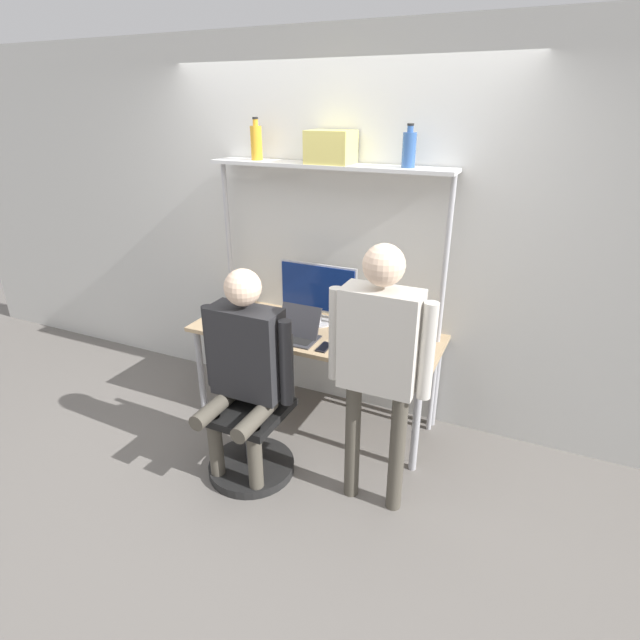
{
  "coord_description": "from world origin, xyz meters",
  "views": [
    {
      "loc": [
        1.38,
        -2.58,
        2.22
      ],
      "look_at": [
        0.28,
        -0.17,
        1.08
      ],
      "focal_mm": 28.0,
      "sensor_mm": 36.0,
      "label": 1
    }
  ],
  "objects_px": {
    "person_standing": "(379,350)",
    "storage_box": "(331,147)",
    "person_seated": "(244,361)",
    "cell_phone": "(324,347)",
    "bottle_amber": "(256,142)",
    "monitor": "(318,291)",
    "office_chair": "(253,430)",
    "bottle_blue": "(409,149)",
    "laptop": "(298,330)"
  },
  "relations": [
    {
      "from": "laptop",
      "to": "bottle_blue",
      "type": "height_order",
      "value": "bottle_blue"
    },
    {
      "from": "person_standing",
      "to": "person_seated",
      "type": "bearing_deg",
      "value": -174.15
    },
    {
      "from": "office_chair",
      "to": "person_seated",
      "type": "xyz_separation_m",
      "value": [
        -0.0,
        -0.05,
        0.53
      ]
    },
    {
      "from": "cell_phone",
      "to": "person_standing",
      "type": "relative_size",
      "value": 0.09
    },
    {
      "from": "person_standing",
      "to": "storage_box",
      "type": "relative_size",
      "value": 5.4
    },
    {
      "from": "bottle_blue",
      "to": "storage_box",
      "type": "distance_m",
      "value": 0.52
    },
    {
      "from": "bottle_blue",
      "to": "monitor",
      "type": "bearing_deg",
      "value": -176.05
    },
    {
      "from": "person_seated",
      "to": "monitor",
      "type": "bearing_deg",
      "value": 85.73
    },
    {
      "from": "bottle_amber",
      "to": "storage_box",
      "type": "distance_m",
      "value": 0.56
    },
    {
      "from": "bottle_amber",
      "to": "storage_box",
      "type": "height_order",
      "value": "bottle_amber"
    },
    {
      "from": "laptop",
      "to": "bottle_blue",
      "type": "distance_m",
      "value": 1.38
    },
    {
      "from": "cell_phone",
      "to": "office_chair",
      "type": "bearing_deg",
      "value": -121.1
    },
    {
      "from": "monitor",
      "to": "office_chair",
      "type": "bearing_deg",
      "value": -94.46
    },
    {
      "from": "cell_phone",
      "to": "bottle_amber",
      "type": "bearing_deg",
      "value": 149.38
    },
    {
      "from": "monitor",
      "to": "storage_box",
      "type": "relative_size",
      "value": 2.01
    },
    {
      "from": "laptop",
      "to": "office_chair",
      "type": "bearing_deg",
      "value": -95.68
    },
    {
      "from": "cell_phone",
      "to": "bottle_amber",
      "type": "xyz_separation_m",
      "value": [
        -0.71,
        0.42,
        1.25
      ]
    },
    {
      "from": "monitor",
      "to": "storage_box",
      "type": "bearing_deg",
      "value": 28.75
    },
    {
      "from": "bottle_amber",
      "to": "storage_box",
      "type": "xyz_separation_m",
      "value": [
        0.56,
        0.0,
        -0.02
      ]
    },
    {
      "from": "person_seated",
      "to": "storage_box",
      "type": "xyz_separation_m",
      "value": [
        0.14,
        0.94,
        1.15
      ]
    },
    {
      "from": "person_standing",
      "to": "bottle_amber",
      "type": "relative_size",
      "value": 5.69
    },
    {
      "from": "person_seated",
      "to": "bottle_blue",
      "type": "relative_size",
      "value": 5.39
    },
    {
      "from": "cell_phone",
      "to": "person_standing",
      "type": "bearing_deg",
      "value": -40.37
    },
    {
      "from": "laptop",
      "to": "office_chair",
      "type": "height_order",
      "value": "laptop"
    },
    {
      "from": "cell_phone",
      "to": "person_standing",
      "type": "height_order",
      "value": "person_standing"
    },
    {
      "from": "office_chair",
      "to": "storage_box",
      "type": "xyz_separation_m",
      "value": [
        0.14,
        0.9,
        1.68
      ]
    },
    {
      "from": "bottle_blue",
      "to": "office_chair",
      "type": "bearing_deg",
      "value": -126.49
    },
    {
      "from": "monitor",
      "to": "cell_phone",
      "type": "height_order",
      "value": "monitor"
    },
    {
      "from": "person_seated",
      "to": "person_standing",
      "type": "relative_size",
      "value": 0.86
    },
    {
      "from": "office_chair",
      "to": "monitor",
      "type": "bearing_deg",
      "value": 85.54
    },
    {
      "from": "person_seated",
      "to": "person_standing",
      "type": "xyz_separation_m",
      "value": [
        0.81,
        0.08,
        0.2
      ]
    },
    {
      "from": "bottle_blue",
      "to": "storage_box",
      "type": "height_order",
      "value": "bottle_blue"
    },
    {
      "from": "person_standing",
      "to": "storage_box",
      "type": "bearing_deg",
      "value": 127.69
    },
    {
      "from": "storage_box",
      "to": "bottle_amber",
      "type": "bearing_deg",
      "value": 180.0
    },
    {
      "from": "monitor",
      "to": "bottle_blue",
      "type": "bearing_deg",
      "value": 3.95
    },
    {
      "from": "cell_phone",
      "to": "bottle_blue",
      "type": "distance_m",
      "value": 1.36
    },
    {
      "from": "monitor",
      "to": "office_chair",
      "type": "xyz_separation_m",
      "value": [
        -0.07,
        -0.86,
        -0.68
      ]
    },
    {
      "from": "person_seated",
      "to": "person_standing",
      "type": "distance_m",
      "value": 0.84
    },
    {
      "from": "office_chair",
      "to": "bottle_amber",
      "type": "xyz_separation_m",
      "value": [
        -0.42,
        0.9,
        1.69
      ]
    },
    {
      "from": "person_standing",
      "to": "laptop",
      "type": "bearing_deg",
      "value": 145.88
    },
    {
      "from": "cell_phone",
      "to": "person_standing",
      "type": "xyz_separation_m",
      "value": [
        0.52,
        -0.44,
        0.29
      ]
    },
    {
      "from": "laptop",
      "to": "storage_box",
      "type": "bearing_deg",
      "value": 75.99
    },
    {
      "from": "monitor",
      "to": "laptop",
      "type": "relative_size",
      "value": 1.98
    },
    {
      "from": "bottle_blue",
      "to": "person_standing",
      "type": "bearing_deg",
      "value": -80.57
    },
    {
      "from": "office_chair",
      "to": "storage_box",
      "type": "height_order",
      "value": "storage_box"
    },
    {
      "from": "laptop",
      "to": "office_chair",
      "type": "xyz_separation_m",
      "value": [
        -0.05,
        -0.55,
        -0.5
      ]
    },
    {
      "from": "laptop",
      "to": "bottle_amber",
      "type": "height_order",
      "value": "bottle_amber"
    },
    {
      "from": "bottle_amber",
      "to": "laptop",
      "type": "bearing_deg",
      "value": -36.43
    },
    {
      "from": "laptop",
      "to": "office_chair",
      "type": "relative_size",
      "value": 0.32
    },
    {
      "from": "person_seated",
      "to": "bottle_blue",
      "type": "distance_m",
      "value": 1.63
    }
  ]
}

